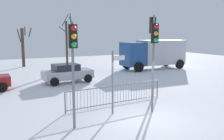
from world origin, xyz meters
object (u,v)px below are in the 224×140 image
traffic_light_rear_right (153,39)px  bare_tree_left (23,46)px  traffic_light_rear_left (73,52)px  direction_sign_post (114,79)px  delivery_truck (154,53)px  bare_tree_centre (67,43)px  traffic_light_foreground_right (154,47)px  car_silver_far (67,73)px

traffic_light_rear_right → bare_tree_left: bearing=117.9°
traffic_light_rear_left → direction_sign_post: 2.91m
direction_sign_post → delivery_truck: 15.58m
bare_tree_centre → traffic_light_rear_right: bearing=-84.7°
traffic_light_rear_left → delivery_truck: size_ratio=0.60×
traffic_light_rear_right → bare_tree_left: (-4.91, 18.18, -1.15)m
bare_tree_left → direction_sign_post: bearing=-84.8°
bare_tree_centre → bare_tree_left: bearing=125.8°
traffic_light_foreground_right → delivery_truck: size_ratio=0.62×
traffic_light_rear_right → bare_tree_centre: size_ratio=0.83×
traffic_light_rear_left → bare_tree_left: bearing=-82.6°
traffic_light_rear_right → delivery_truck: (7.49, 10.09, -1.79)m
traffic_light_rear_left → bare_tree_left: (0.51, 20.58, -0.74)m
delivery_truck → bare_tree_left: 14.82m
direction_sign_post → delivery_truck: bearing=34.8°
traffic_light_rear_left → direction_sign_post: (2.29, 1.09, -1.43)m
traffic_light_foreground_right → bare_tree_left: 20.59m
traffic_light_foreground_right → bare_tree_centre: size_ratio=0.75×
car_silver_far → bare_tree_left: bearing=95.3°
direction_sign_post → bare_tree_centre: size_ratio=0.52×
delivery_truck → bare_tree_centre: bare_tree_centre is taller
traffic_light_foreground_right → traffic_light_rear_right: bearing=-100.8°
traffic_light_rear_right → direction_sign_post: size_ratio=1.60×
bare_tree_left → bare_tree_centre: (3.69, -5.11, 0.44)m
traffic_light_rear_left → delivery_truck: 18.02m
traffic_light_foreground_right → direction_sign_post: bearing=-1.1°
delivery_truck → bare_tree_centre: size_ratio=1.22×
direction_sign_post → car_silver_far: direction_sign_post is taller
traffic_light_rear_right → bare_tree_left: 18.87m
car_silver_far → bare_tree_left: (-1.91, 11.18, 1.62)m
car_silver_far → bare_tree_centre: size_ratio=0.68×
traffic_light_foreground_right → car_silver_far: traffic_light_foreground_right is taller
traffic_light_rear_left → bare_tree_centre: 16.04m
traffic_light_rear_right → traffic_light_rear_left: bearing=-143.3°
bare_tree_left → bare_tree_centre: size_ratio=0.79×
direction_sign_post → delivery_truck: (10.62, 11.41, 0.04)m
bare_tree_left → car_silver_far: bearing=-80.3°
traffic_light_rear_right → delivery_truck: traffic_light_rear_right is taller
delivery_truck → car_silver_far: bearing=16.8°
bare_tree_left → traffic_light_foreground_right: bearing=-80.2°
bare_tree_centre → direction_sign_post: bearing=-97.6°
traffic_light_rear_left → bare_tree_left: 20.60m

